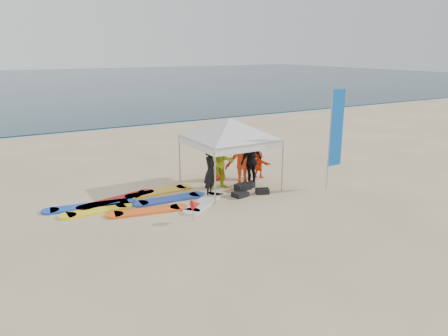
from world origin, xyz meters
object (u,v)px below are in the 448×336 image
object	(u,v)px
person_seated	(259,164)
marker_pennant	(196,204)
person_black_b	(251,161)
person_yellow	(222,163)
feather_flag	(336,129)
person_black_a	(210,172)
canopy_tent	(230,118)
person_orange_b	(217,159)
person_orange_a	(242,159)
surfboard_spread	(140,203)

from	to	relation	value
person_seated	marker_pennant	bearing A→B (deg)	96.35
person_black_b	person_seated	distance (m)	1.09
marker_pennant	person_seated	bearing A→B (deg)	33.67
person_yellow	feather_flag	distance (m)	4.19
person_black_a	canopy_tent	bearing A→B (deg)	-16.84
person_orange_b	person_orange_a	bearing A→B (deg)	100.11
person_yellow	person_orange_a	bearing A→B (deg)	11.84
person_orange_b	surfboard_spread	xyz separation A→B (m)	(-3.54, -1.11, -0.75)
feather_flag	marker_pennant	size ratio (longest dim) A/B	5.69
person_orange_b	marker_pennant	world-z (taller)	person_orange_b
person_orange_a	surfboard_spread	xyz separation A→B (m)	(-3.98, -0.09, -0.94)
canopy_tent	surfboard_spread	world-z (taller)	canopy_tent
person_yellow	person_seated	size ratio (longest dim) A/B	1.84
person_orange_b	marker_pennant	size ratio (longest dim) A/B	2.47
person_orange_a	person_orange_b	distance (m)	1.13
person_orange_a	surfboard_spread	world-z (taller)	person_orange_a
person_orange_a	surfboard_spread	distance (m)	4.09
person_orange_b	person_black_b	bearing A→B (deg)	107.99
person_orange_b	person_seated	distance (m)	1.66
person_black_b	person_seated	world-z (taller)	person_black_b
person_black_b	person_orange_b	world-z (taller)	person_black_b
person_black_a	person_orange_b	world-z (taller)	person_black_a
person_seated	canopy_tent	world-z (taller)	canopy_tent
person_orange_a	person_orange_b	xyz separation A→B (m)	(-0.45, 1.03, -0.18)
person_black_a	person_orange_b	distance (m)	1.93
person_yellow	person_orange_b	world-z (taller)	person_yellow
person_black_b	person_orange_a	bearing A→B (deg)	-46.81
person_yellow	feather_flag	size ratio (longest dim) A/B	0.52
canopy_tent	person_black_a	bearing A→B (deg)	-153.07
feather_flag	person_yellow	bearing A→B (deg)	151.35
canopy_tent	marker_pennant	size ratio (longest dim) A/B	6.00
person_black_b	canopy_tent	size ratio (longest dim) A/B	0.47
person_black_a	feather_flag	distance (m)	4.67
person_seated	surfboard_spread	bearing A→B (deg)	68.71
person_orange_b	feather_flag	size ratio (longest dim) A/B	0.43
feather_flag	surfboard_spread	world-z (taller)	feather_flag
person_black_b	marker_pennant	bearing A→B (deg)	18.33
feather_flag	surfboard_spread	xyz separation A→B (m)	(-6.64, 1.87, -2.10)
person_black_a	person_orange_a	size ratio (longest dim) A/B	0.88
person_orange_a	surfboard_spread	bearing A→B (deg)	11.25
person_yellow	surfboard_spread	xyz separation A→B (m)	(-3.11, -0.06, -0.92)
marker_pennant	feather_flag	bearing A→B (deg)	3.33
person_orange_a	person_seated	xyz separation A→B (m)	(1.09, 0.45, -0.45)
person_yellow	person_orange_a	world-z (taller)	person_orange_a
surfboard_spread	person_seated	bearing A→B (deg)	6.04
person_seated	surfboard_spread	size ratio (longest dim) A/B	0.19
marker_pennant	person_yellow	bearing A→B (deg)	46.38
person_black_a	feather_flag	xyz separation A→B (m)	(4.25, -1.43, 1.29)
person_yellow	canopy_tent	size ratio (longest dim) A/B	0.50
person_yellow	marker_pennant	bearing A→B (deg)	-123.73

